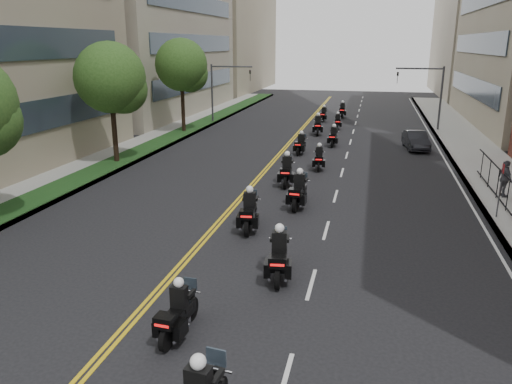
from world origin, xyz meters
TOP-DOWN VIEW (x-y plane):
  - sidewalk_right at (12.00, 25.00)m, footprint 4.00×90.00m
  - sidewalk_left at (-12.00, 25.00)m, footprint 4.00×90.00m
  - grass_strip at (-11.20, 25.00)m, footprint 2.00×90.00m
  - building_right_far at (21.50, 78.00)m, footprint 15.00×28.00m
  - building_left_far at (-22.00, 78.00)m, footprint 16.00×28.00m
  - street_trees at (-11.05, 18.61)m, footprint 4.40×38.40m
  - traffic_signal_right at (9.54, 42.00)m, footprint 4.09×0.20m
  - traffic_signal_left at (-9.54, 42.00)m, footprint 4.09×0.20m
  - motorcycle_2 at (0.11, 6.24)m, footprint 0.57×2.22m
  - motorcycle_3 at (2.07, 10.23)m, footprint 0.76×2.51m
  - motorcycle_4 at (0.05, 14.36)m, footprint 0.75×2.53m
  - motorcycle_5 at (1.61, 17.80)m, footprint 0.62×2.56m
  - motorcycle_6 at (0.39, 21.52)m, footprint 0.69×2.54m
  - motorcycle_7 at (1.72, 25.49)m, footprint 0.61×2.23m
  - motorcycle_8 at (-0.02, 29.71)m, footprint 0.60×2.22m
  - motorcycle_9 at (1.99, 33.13)m, footprint 0.53×2.27m
  - motorcycle_10 at (0.29, 37.70)m, footprint 0.70×2.53m
  - motorcycle_11 at (1.70, 41.18)m, footprint 0.56×2.11m
  - motorcycle_12 at (0.00, 45.42)m, footprint 0.51×2.20m
  - motorcycle_13 at (1.64, 48.72)m, footprint 0.55×2.38m
  - parked_sedan at (8.00, 33.29)m, footprint 1.92×4.16m
  - pedestrian_c at (11.37, 21.32)m, footprint 0.76×1.17m

SIDE VIEW (x-z plane):
  - sidewalk_right at x=12.00m, z-range 0.00..0.15m
  - sidewalk_left at x=-12.00m, z-range 0.00..0.15m
  - grass_strip at x=-11.20m, z-range 0.15..0.19m
  - motorcycle_11 at x=1.70m, z-range -0.16..1.39m
  - motorcycle_12 at x=0.00m, z-range -0.17..1.46m
  - motorcycle_8 at x=-0.02m, z-range -0.17..1.47m
  - motorcycle_2 at x=0.11m, z-range -0.17..1.47m
  - motorcycle_7 at x=1.72m, z-range -0.17..1.47m
  - parked_sedan at x=8.00m, z-range 0.00..1.32m
  - motorcycle_9 at x=1.99m, z-range -0.18..1.50m
  - motorcycle_13 at x=1.64m, z-range -0.18..1.57m
  - motorcycle_3 at x=2.07m, z-range -0.20..1.66m
  - motorcycle_10 at x=0.29m, z-range -0.20..1.67m
  - motorcycle_4 at x=0.05m, z-range -0.20..1.68m
  - motorcycle_6 at x=0.39m, z-range -0.20..1.68m
  - motorcycle_5 at x=1.61m, z-range -0.20..1.69m
  - pedestrian_c at x=11.37m, z-range 0.15..2.00m
  - traffic_signal_right at x=9.54m, z-range 0.90..6.50m
  - traffic_signal_left at x=-9.54m, z-range 0.90..6.50m
  - street_trees at x=-11.05m, z-range 1.14..9.12m
  - building_right_far at x=21.50m, z-range 0.00..26.00m
  - building_left_far at x=-22.00m, z-range 0.00..26.00m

